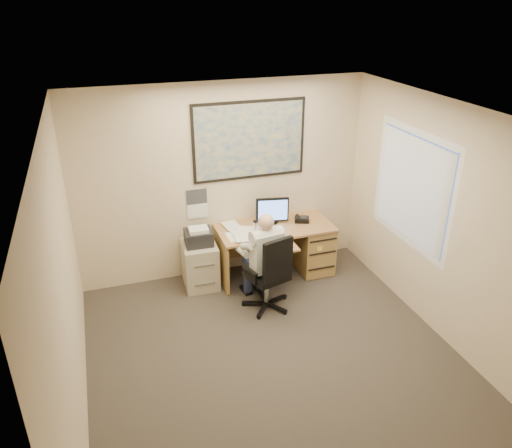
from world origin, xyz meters
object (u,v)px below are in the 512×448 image
object	(u,v)px
desk	(296,242)
person	(266,262)
filing_cabinet	(200,261)
office_chair	(267,288)

from	to	relation	value
desk	person	size ratio (longest dim) A/B	1.24
filing_cabinet	person	distance (m)	1.05
person	filing_cabinet	bearing A→B (deg)	124.26
desk	person	bearing A→B (deg)	-134.50
office_chair	person	world-z (taller)	person
desk	person	distance (m)	1.03
desk	person	xyz separation A→B (m)	(-0.71, -0.72, 0.20)
filing_cabinet	person	size ratio (longest dim) A/B	0.68
office_chair	person	xyz separation A→B (m)	(0.01, 0.08, 0.34)
desk	office_chair	bearing A→B (deg)	-132.11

